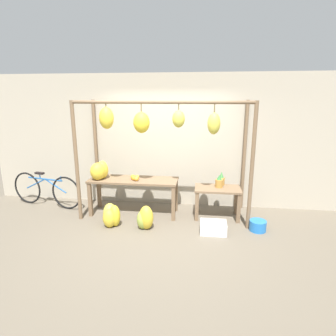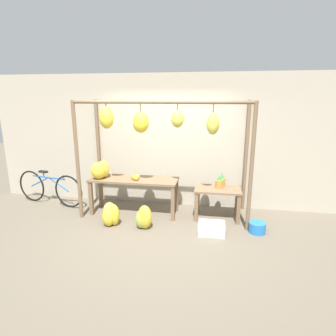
{
  "view_description": "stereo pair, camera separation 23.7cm",
  "coord_description": "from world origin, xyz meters",
  "views": [
    {
      "loc": [
        0.75,
        -4.39,
        2.32
      ],
      "look_at": [
        0.08,
        0.84,
        0.98
      ],
      "focal_mm": 30.0,
      "sensor_mm": 36.0,
      "label": 1
    },
    {
      "loc": [
        0.98,
        -4.36,
        2.32
      ],
      "look_at": [
        0.08,
        0.84,
        0.98
      ],
      "focal_mm": 30.0,
      "sensor_mm": 36.0,
      "label": 2
    }
  ],
  "objects": [
    {
      "name": "parked_bicycle",
      "position": [
        -2.6,
        0.99,
        0.37
      ],
      "size": [
        1.72,
        0.39,
        0.75
      ],
      "color": "black",
      "rests_on": "ground_plane"
    },
    {
      "name": "stall_awning",
      "position": [
        -0.1,
        0.61,
        1.69
      ],
      "size": [
        3.26,
        1.15,
        2.26
      ],
      "color": "brown",
      "rests_on": "ground_plane"
    },
    {
      "name": "banana_pile_ground_left",
      "position": [
        -0.9,
        0.24,
        0.19
      ],
      "size": [
        0.43,
        0.46,
        0.41
      ],
      "color": "yellow",
      "rests_on": "ground_plane"
    },
    {
      "name": "banana_pile_ground_right",
      "position": [
        -0.25,
        0.18,
        0.2
      ],
      "size": [
        0.37,
        0.35,
        0.44
      ],
      "color": "gold",
      "rests_on": "ground_plane"
    },
    {
      "name": "blue_bucket",
      "position": [
        1.76,
        0.36,
        0.09
      ],
      "size": [
        0.29,
        0.29,
        0.19
      ],
      "color": "blue",
      "rests_on": "ground_plane"
    },
    {
      "name": "orange_pile",
      "position": [
        -0.58,
        0.78,
        0.77
      ],
      "size": [
        0.19,
        0.21,
        0.1
      ],
      "color": "orange",
      "rests_on": "display_table_main"
    },
    {
      "name": "ground_plane",
      "position": [
        0.0,
        0.0,
        0.0
      ],
      "size": [
        20.0,
        20.0,
        0.0
      ],
      "primitive_type": "plane",
      "color": "#665B4C"
    },
    {
      "name": "shop_wall_back",
      "position": [
        0.0,
        1.52,
        1.4
      ],
      "size": [
        8.0,
        0.08,
        2.8
      ],
      "color": "#B2A893",
      "rests_on": "ground_plane"
    },
    {
      "name": "fruit_crate_white",
      "position": [
        0.97,
        0.18,
        0.1
      ],
      "size": [
        0.46,
        0.33,
        0.19
      ],
      "color": "silver",
      "rests_on": "ground_plane"
    },
    {
      "name": "display_table_side",
      "position": [
        1.05,
        0.87,
        0.48
      ],
      "size": [
        0.88,
        0.53,
        0.61
      ],
      "color": "brown",
      "rests_on": "ground_plane"
    },
    {
      "name": "display_table_main",
      "position": [
        -0.61,
        0.84,
        0.62
      ],
      "size": [
        1.76,
        0.58,
        0.73
      ],
      "color": "brown",
      "rests_on": "ground_plane"
    },
    {
      "name": "pineapple_cluster",
      "position": [
        1.1,
        0.98,
        0.72
      ],
      "size": [
        0.19,
        0.3,
        0.27
      ],
      "color": "#B27F38",
      "rests_on": "display_table_side"
    },
    {
      "name": "banana_pile_on_table",
      "position": [
        -1.29,
        0.78,
        0.9
      ],
      "size": [
        0.43,
        0.5,
        0.35
      ],
      "color": "gold",
      "rests_on": "display_table_main"
    }
  ]
}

